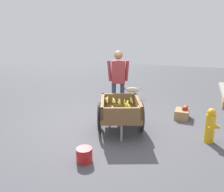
% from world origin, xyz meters
% --- Properties ---
extents(ground_plane, '(24.00, 24.00, 0.00)m').
position_xyz_m(ground_plane, '(0.00, 0.00, 0.00)').
color(ground_plane, '#47474C').
extents(fruit_cart, '(1.82, 1.36, 0.73)m').
position_xyz_m(fruit_cart, '(0.01, 0.32, 0.44)').
color(fruit_cart, brown).
rests_on(fruit_cart, ground).
extents(vendor_person, '(0.32, 0.52, 1.63)m').
position_xyz_m(vendor_person, '(-1.03, -0.14, 0.98)').
color(vendor_person, '#333851').
rests_on(vendor_person, ground).
extents(dog, '(0.30, 0.65, 0.40)m').
position_xyz_m(dog, '(-2.60, -0.28, 0.27)').
color(dog, beige).
rests_on(dog, ground).
extents(fire_hydrant, '(0.25, 0.25, 0.67)m').
position_xyz_m(fire_hydrant, '(-0.16, 2.06, 0.33)').
color(fire_hydrant, gold).
rests_on(fire_hydrant, ground).
extents(plastic_bucket, '(0.26, 0.26, 0.23)m').
position_xyz_m(plastic_bucket, '(1.35, 0.21, 0.11)').
color(plastic_bucket, '#B21E1E').
rests_on(plastic_bucket, ground).
extents(mixed_fruit_crate, '(0.44, 0.32, 0.32)m').
position_xyz_m(mixed_fruit_crate, '(-1.28, 1.47, 0.12)').
color(mixed_fruit_crate, '#99754C').
rests_on(mixed_fruit_crate, ground).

